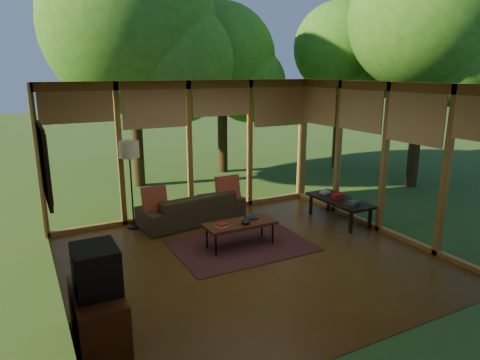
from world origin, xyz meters
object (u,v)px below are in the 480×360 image
media_cabinet (98,316)px  side_console (339,201)px  sofa (192,208)px  coffee_table (240,224)px  floor_lamp (129,154)px  television (96,269)px

media_cabinet → side_console: bearing=20.1°
sofa → media_cabinet: 3.82m
sofa → coffee_table: sofa is taller
sofa → floor_lamp: size_ratio=1.23×
television → floor_lamp: floor_lamp is taller
sofa → side_console: (2.58, -1.28, 0.11)m
side_console → sofa: bearing=153.6°
sofa → coffee_table: (0.28, -1.48, 0.09)m
media_cabinet → side_console: media_cabinet is taller
sofa → floor_lamp: 1.57m
media_cabinet → television: size_ratio=1.82×
media_cabinet → floor_lamp: size_ratio=0.61×
media_cabinet → sofa: bearing=53.1°
side_console → floor_lamp: bearing=157.3°
coffee_table → side_console: 2.31m
media_cabinet → floor_lamp: (1.21, 3.31, 1.11)m
side_console → media_cabinet: bearing=-159.9°
side_console → television: bearing=-159.9°
floor_lamp → side_console: (3.66, -1.53, -1.00)m
floor_lamp → media_cabinet: bearing=-110.1°
coffee_table → side_console: bearing=5.0°
media_cabinet → television: 0.55m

